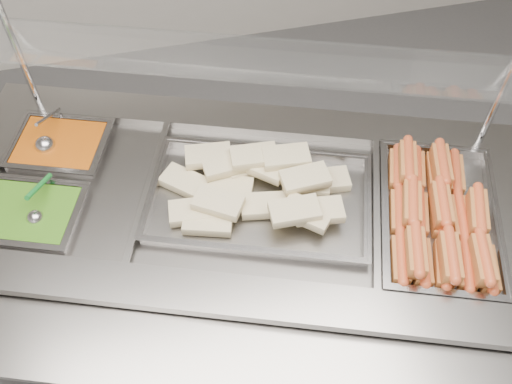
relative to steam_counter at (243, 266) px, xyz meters
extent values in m
cube|color=slate|center=(0.00, 0.00, -0.01)|extent=(2.02, 1.37, 0.90)
cube|color=gray|center=(-0.12, -0.34, 0.45)|extent=(1.88, 0.79, 0.03)
cube|color=gray|center=(0.12, 0.34, 0.45)|extent=(1.88, 0.79, 0.03)
cube|color=black|center=(0.00, 0.00, 0.33)|extent=(1.78, 1.13, 0.02)
cube|color=gray|center=(0.42, -0.15, 0.46)|extent=(0.22, 0.56, 0.01)
cube|color=gray|center=(-0.29, 0.11, 0.46)|extent=(0.22, 0.56, 0.01)
cube|color=gray|center=(-0.18, -0.50, 0.42)|extent=(1.84, 0.88, 0.02)
cylinder|color=slate|center=(0.64, -0.67, 0.39)|extent=(0.12, 0.26, 0.02)
cylinder|color=silver|center=(-0.64, 0.59, 0.70)|extent=(0.02, 0.02, 0.46)
cylinder|color=silver|center=(0.87, 0.04, 0.70)|extent=(0.02, 0.02, 0.46)
cube|color=silver|center=(0.07, 0.20, 0.86)|extent=(1.71, 0.87, 0.09)
cube|color=#A93809|center=(-0.58, 0.37, 0.43)|extent=(0.35, 0.31, 0.09)
cube|color=#23640F|center=(-0.68, 0.09, 0.43)|extent=(0.35, 0.31, 0.09)
cube|color=#944A1F|center=(0.42, -0.35, 0.45)|extent=(0.10, 0.16, 0.05)
cylinder|color=#C34523|center=(0.42, -0.35, 0.47)|extent=(0.09, 0.17, 0.03)
cube|color=#944A1F|center=(0.49, -0.18, 0.45)|extent=(0.10, 0.16, 0.05)
cylinder|color=#C34523|center=(0.49, -0.18, 0.47)|extent=(0.09, 0.17, 0.03)
cube|color=#944A1F|center=(0.55, -0.01, 0.45)|extent=(0.11, 0.16, 0.05)
cylinder|color=#C34523|center=(0.55, -0.01, 0.47)|extent=(0.09, 0.17, 0.03)
cube|color=#944A1F|center=(0.49, -0.37, 0.45)|extent=(0.10, 0.16, 0.05)
cylinder|color=#C34523|center=(0.49, -0.37, 0.47)|extent=(0.09, 0.17, 0.03)
cube|color=#944A1F|center=(0.55, -0.20, 0.45)|extent=(0.11, 0.16, 0.05)
cylinder|color=#C34523|center=(0.55, -0.20, 0.47)|extent=(0.09, 0.17, 0.03)
cube|color=#944A1F|center=(0.61, -0.03, 0.45)|extent=(0.11, 0.16, 0.05)
cylinder|color=#C34523|center=(0.61, -0.03, 0.47)|extent=(0.09, 0.17, 0.03)
cube|color=#944A1F|center=(0.55, -0.39, 0.45)|extent=(0.11, 0.16, 0.05)
cylinder|color=#C34523|center=(0.55, -0.39, 0.47)|extent=(0.09, 0.17, 0.03)
cube|color=#944A1F|center=(0.61, -0.22, 0.45)|extent=(0.10, 0.16, 0.05)
cylinder|color=#C34523|center=(0.61, -0.22, 0.47)|extent=(0.09, 0.17, 0.03)
cube|color=#944A1F|center=(0.67, -0.05, 0.45)|extent=(0.10, 0.16, 0.05)
cylinder|color=#C34523|center=(0.67, -0.05, 0.47)|extent=(0.09, 0.17, 0.03)
cube|color=#944A1F|center=(0.61, -0.41, 0.45)|extent=(0.11, 0.16, 0.05)
cylinder|color=#C34523|center=(0.61, -0.41, 0.47)|extent=(0.09, 0.17, 0.03)
cube|color=#944A1F|center=(0.67, -0.24, 0.45)|extent=(0.10, 0.16, 0.05)
cylinder|color=#C34523|center=(0.67, -0.24, 0.47)|extent=(0.08, 0.17, 0.03)
cube|color=#944A1F|center=(0.73, -0.07, 0.45)|extent=(0.11, 0.16, 0.05)
cylinder|color=#C34523|center=(0.73, -0.07, 0.47)|extent=(0.09, 0.17, 0.03)
cube|color=#944A1F|center=(0.67, -0.44, 0.45)|extent=(0.10, 0.16, 0.05)
cylinder|color=#C34523|center=(0.67, -0.44, 0.47)|extent=(0.09, 0.17, 0.03)
cube|color=#944A1F|center=(0.46, -0.36, 0.50)|extent=(0.10, 0.16, 0.05)
cylinder|color=#C34523|center=(0.46, -0.36, 0.52)|extent=(0.08, 0.17, 0.03)
cube|color=#944A1F|center=(0.52, -0.19, 0.50)|extent=(0.11, 0.16, 0.05)
cylinder|color=#C34523|center=(0.52, -0.19, 0.52)|extent=(0.09, 0.17, 0.03)
cube|color=#944A1F|center=(0.57, -0.02, 0.50)|extent=(0.10, 0.16, 0.05)
cylinder|color=#C34523|center=(0.57, -0.02, 0.52)|extent=(0.09, 0.17, 0.03)
cube|color=#944A1F|center=(0.55, -0.40, 0.50)|extent=(0.10, 0.16, 0.05)
cylinder|color=#C34523|center=(0.55, -0.40, 0.52)|extent=(0.08, 0.17, 0.03)
cube|color=#944A1F|center=(0.61, -0.21, 0.50)|extent=(0.10, 0.16, 0.05)
cylinder|color=#C34523|center=(0.61, -0.21, 0.52)|extent=(0.08, 0.17, 0.03)
cube|color=#944A1F|center=(0.67, -0.06, 0.50)|extent=(0.10, 0.16, 0.05)
cylinder|color=#C34523|center=(0.67, -0.06, 0.52)|extent=(0.08, 0.17, 0.03)
cube|color=#944A1F|center=(0.64, -0.43, 0.50)|extent=(0.10, 0.16, 0.05)
cylinder|color=#C34523|center=(0.64, -0.43, 0.52)|extent=(0.08, 0.17, 0.03)
cube|color=#944A1F|center=(0.71, -0.26, 0.50)|extent=(0.11, 0.16, 0.05)
cylinder|color=#C34523|center=(0.71, -0.26, 0.52)|extent=(0.10, 0.17, 0.03)
cube|color=beige|center=(-0.17, 0.10, 0.46)|extent=(0.17, 0.17, 0.03)
cube|color=beige|center=(0.23, 0.00, 0.46)|extent=(0.18, 0.14, 0.03)
cube|color=beige|center=(-0.03, 0.04, 0.46)|extent=(0.18, 0.14, 0.03)
cube|color=beige|center=(-0.12, -0.08, 0.46)|extent=(0.17, 0.13, 0.03)
cube|color=beige|center=(0.30, 0.00, 0.46)|extent=(0.16, 0.10, 0.03)
cube|color=beige|center=(0.07, -0.06, 0.46)|extent=(0.17, 0.11, 0.03)
cube|color=beige|center=(-0.16, -0.03, 0.46)|extent=(0.16, 0.10, 0.03)
cube|color=beige|center=(0.06, 0.12, 0.46)|extent=(0.16, 0.11, 0.03)
cube|color=beige|center=(0.19, -0.14, 0.49)|extent=(0.17, 0.17, 0.03)
cube|color=beige|center=(0.10, 0.08, 0.49)|extent=(0.18, 0.17, 0.03)
cube|color=beige|center=(-0.02, 0.12, 0.49)|extent=(0.16, 0.10, 0.03)
cube|color=beige|center=(-0.08, -0.04, 0.50)|extent=(0.18, 0.16, 0.03)
cube|color=beige|center=(-0.08, 0.17, 0.49)|extent=(0.16, 0.10, 0.03)
cube|color=beige|center=(0.22, -0.14, 0.49)|extent=(0.16, 0.11, 0.03)
cube|color=beige|center=(0.21, -0.02, 0.52)|extent=(0.16, 0.10, 0.03)
cube|color=beige|center=(0.07, 0.11, 0.52)|extent=(0.16, 0.10, 0.03)
cube|color=beige|center=(0.14, -0.14, 0.52)|extent=(0.16, 0.09, 0.03)
cube|color=beige|center=(0.17, 0.08, 0.52)|extent=(0.16, 0.10, 0.03)
sphere|color=#B3B2B7|center=(-0.62, 0.36, 0.47)|extent=(0.07, 0.07, 0.07)
cylinder|color=#B3B2B7|center=(-0.59, 0.44, 0.53)|extent=(0.07, 0.16, 0.10)
sphere|color=#B3B2B7|center=(-0.66, 0.06, 0.46)|extent=(0.06, 0.06, 0.06)
cylinder|color=#147228|center=(-0.63, 0.13, 0.53)|extent=(0.07, 0.15, 0.09)
camera|label=1|loc=(-0.21, -1.11, 1.96)|focal=40.00mm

